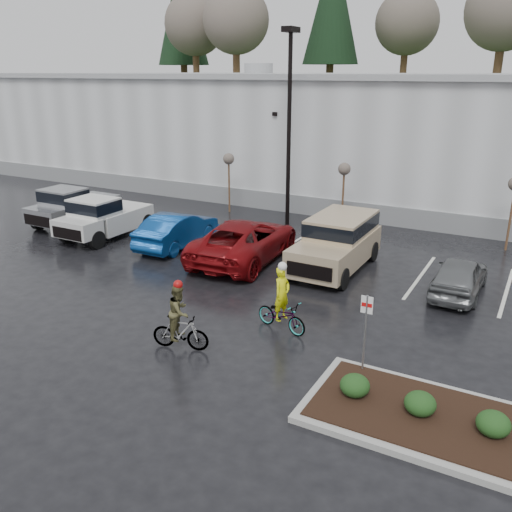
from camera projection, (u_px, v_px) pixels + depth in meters
The scene contains 20 objects.
ground at pixel (231, 344), 15.38m from camera, with size 120.00×120.00×0.00m, color black.
warehouse at pixel (421, 136), 32.43m from camera, with size 60.50×15.50×7.20m.
wooded_ridge at pixel (475, 119), 51.70m from camera, with size 80.00×25.00×6.00m, color #233C19.
lamppost at pixel (289, 108), 25.31m from camera, with size 0.50×1.00×9.22m.
sapling_west at pixel (229, 162), 28.92m from camera, with size 0.60×0.60×3.20m.
sapling_mid at pixel (344, 173), 25.96m from camera, with size 0.60×0.60×3.20m.
curb_island at pixel (491, 437), 11.34m from camera, with size 8.00×3.00×0.15m, color gray.
mulch_bed at pixel (492, 434), 11.31m from camera, with size 7.60×2.60×0.04m, color black.
shrub_a at pixel (355, 385), 12.60m from camera, with size 0.70×0.70×0.52m, color #133817.
shrub_b at pixel (420, 404), 11.91m from camera, with size 0.70×0.70×0.52m, color #133817.
shrub_c at pixel (493, 424), 11.23m from camera, with size 0.70×0.70×0.52m, color #133817.
fire_lane_sign at pixel (365, 325), 13.36m from camera, with size 0.30×0.05×2.20m.
pickup_silver at pixel (79, 204), 27.22m from camera, with size 2.10×5.20×1.96m, color #94979B, non-canonical shape.
pickup_white at pixel (109, 215), 25.21m from camera, with size 2.10×5.20×1.96m, color silver, non-canonical shape.
car_blue at pixel (177, 230), 23.72m from camera, with size 1.60×4.58×1.51m, color navy.
car_red at pixel (245, 240), 21.96m from camera, with size 2.79×6.04×1.68m, color maroon.
suv_tan at pixel (336, 244), 20.81m from camera, with size 2.20×5.10×2.06m, color tan, non-canonical shape.
car_grey at pixel (459, 276), 18.63m from camera, with size 1.57×3.89×1.33m, color slate.
cyclist_hivis at pixel (282, 309), 16.01m from camera, with size 1.87×1.01×2.15m.
cyclist_olive at pixel (180, 324), 14.88m from camera, with size 1.64×0.85×2.05m.
Camera 1 is at (7.25, -11.69, 7.35)m, focal length 38.00 mm.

